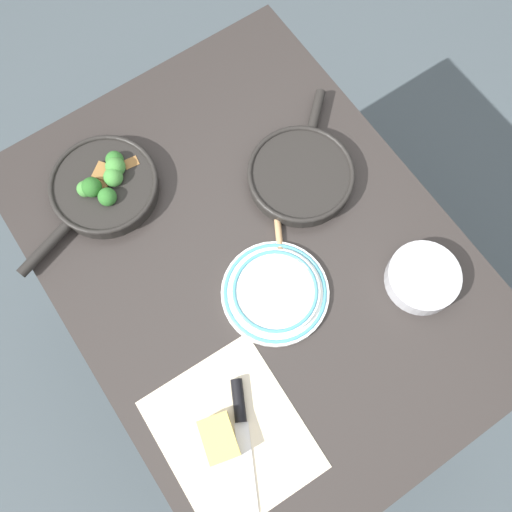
{
  "coord_description": "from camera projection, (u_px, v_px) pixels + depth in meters",
  "views": [
    {
      "loc": [
        0.33,
        -0.22,
        1.96
      ],
      "look_at": [
        0.0,
        0.0,
        0.78
      ],
      "focal_mm": 40.0,
      "sensor_mm": 36.0,
      "label": 1
    }
  ],
  "objects": [
    {
      "name": "grater_knife",
      "position": [
        241.0,
        425.0,
        1.14
      ],
      "size": [
        0.24,
        0.14,
        0.02
      ],
      "rotation": [
        0.0,
        0.0,
        5.81
      ],
      "color": "silver",
      "rests_on": "dining_table_red"
    },
    {
      "name": "parchment_sheet",
      "position": [
        232.0,
        434.0,
        1.14
      ],
      "size": [
        0.32,
        0.28,
        0.0
      ],
      "color": "beige",
      "rests_on": "dining_table_red"
    },
    {
      "name": "prep_bowl_steel",
      "position": [
        423.0,
        278.0,
        1.22
      ],
      "size": [
        0.16,
        0.16,
        0.04
      ],
      "color": "#B7B7BC",
      "rests_on": "dining_table_red"
    },
    {
      "name": "skillet_eggs",
      "position": [
        301.0,
        175.0,
        1.3
      ],
      "size": [
        0.29,
        0.3,
        0.04
      ],
      "rotation": [
        0.0,
        0.0,
        2.31
      ],
      "color": "black",
      "rests_on": "dining_table_red"
    },
    {
      "name": "cheese_block",
      "position": [
        219.0,
        439.0,
        1.11
      ],
      "size": [
        0.1,
        0.08,
        0.05
      ],
      "color": "#E0C15B",
      "rests_on": "dining_table_red"
    },
    {
      "name": "wooden_spoon",
      "position": [
        278.0,
        228.0,
        1.27
      ],
      "size": [
        0.33,
        0.21,
        0.02
      ],
      "rotation": [
        0.0,
        0.0,
        2.62
      ],
      "color": "tan",
      "rests_on": "dining_table_red"
    },
    {
      "name": "dinner_plate_stack",
      "position": [
        275.0,
        292.0,
        1.22
      ],
      "size": [
        0.23,
        0.23,
        0.03
      ],
      "color": "white",
      "rests_on": "dining_table_red"
    },
    {
      "name": "skillet_broccoli",
      "position": [
        104.0,
        186.0,
        1.29
      ],
      "size": [
        0.25,
        0.38,
        0.07
      ],
      "rotation": [
        0.0,
        0.0,
        5.03
      ],
      "color": "black",
      "rests_on": "dining_table_red"
    },
    {
      "name": "ground_plane",
      "position": [
        256.0,
        328.0,
        1.98
      ],
      "size": [
        14.0,
        14.0,
        0.0
      ],
      "primitive_type": "plane",
      "color": "#424C51"
    },
    {
      "name": "dining_table_red",
      "position": [
        256.0,
        271.0,
        1.35
      ],
      "size": [
        1.12,
        0.84,
        0.76
      ],
      "color": "#2D2826",
      "rests_on": "ground_plane"
    }
  ]
}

